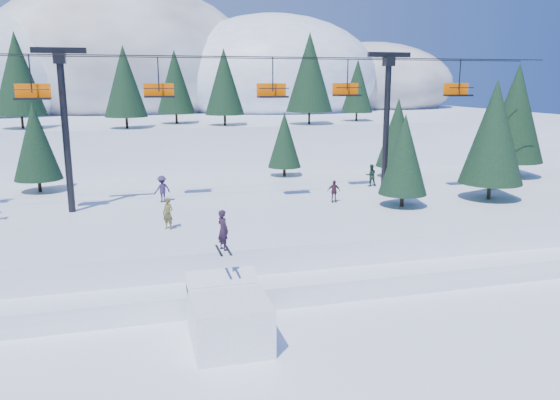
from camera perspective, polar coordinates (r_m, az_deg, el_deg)
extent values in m
plane|color=white|center=(22.12, -0.15, -16.86)|extent=(160.00, 160.00, 0.00)
cube|color=white|center=(38.19, -7.19, -2.21)|extent=(70.00, 22.00, 2.50)
cube|color=white|center=(28.98, -4.31, -8.38)|extent=(70.00, 6.00, 1.10)
cube|color=white|center=(87.13, -11.94, 6.98)|extent=(110.00, 60.00, 6.00)
ellipsoid|color=#605B59|center=(96.67, -16.24, 13.36)|extent=(44.00, 39.60, 26.40)
ellipsoid|color=white|center=(91.58, -0.67, 12.77)|extent=(34.00, 30.60, 19.72)
ellipsoid|color=#605B59|center=(103.95, 9.44, 11.84)|extent=(30.00, 27.00, 15.00)
cylinder|color=black|center=(58.71, -15.71, 7.80)|extent=(0.26, 0.26, 1.16)
cone|color=#193720|center=(58.55, -15.95, 11.86)|extent=(4.33, 4.33, 7.16)
cylinder|color=black|center=(60.75, -5.77, 8.33)|extent=(0.26, 0.26, 1.15)
cone|color=#193720|center=(60.61, -5.86, 12.21)|extent=(4.28, 4.28, 7.08)
cylinder|color=black|center=(61.97, 3.06, 8.56)|extent=(0.26, 0.26, 1.40)
cone|color=#193720|center=(61.84, 3.11, 13.19)|extent=(5.20, 5.20, 8.59)
cylinder|color=black|center=(62.16, -25.32, 7.40)|extent=(0.26, 0.26, 1.35)
cone|color=#193720|center=(62.03, -25.74, 11.82)|extent=(5.01, 5.01, 8.28)
cylinder|color=black|center=(67.70, 7.99, 8.62)|extent=(0.26, 0.26, 1.02)
cone|color=#193720|center=(67.57, 8.09, 11.71)|extent=(3.79, 3.79, 6.27)
cylinder|color=black|center=(64.11, -10.76, 8.38)|extent=(0.26, 0.26, 1.15)
cone|color=#193720|center=(63.97, -10.91, 12.06)|extent=(4.27, 4.27, 7.07)
cube|color=white|center=(23.42, -5.38, -12.28)|extent=(3.11, 3.84, 2.10)
cube|color=white|center=(24.50, -6.11, -8.37)|extent=(3.11, 1.35, 0.75)
imported|color=black|center=(23.75, -5.98, -3.13)|extent=(0.65, 0.77, 1.79)
cube|color=black|center=(23.98, -6.40, -5.26)|extent=(0.11, 1.65, 0.03)
cube|color=black|center=(24.04, -5.46, -5.19)|extent=(0.11, 1.65, 0.03)
cylinder|color=black|center=(37.00, -21.47, 6.41)|extent=(0.44, 0.44, 10.00)
cube|color=black|center=(36.90, -22.11, 14.29)|extent=(3.20, 0.35, 0.35)
cube|color=black|center=(36.88, -22.06, 13.60)|extent=(0.70, 0.70, 0.70)
cylinder|color=black|center=(40.96, 11.03, 7.53)|extent=(0.44, 0.44, 10.00)
cube|color=black|center=(40.86, 11.33, 14.67)|extent=(3.20, 0.35, 0.35)
cube|color=black|center=(40.85, 11.31, 14.04)|extent=(0.70, 0.70, 0.70)
cylinder|color=black|center=(36.15, -4.15, 14.72)|extent=(46.00, 0.06, 0.06)
cylinder|color=black|center=(38.51, -4.86, 14.56)|extent=(46.00, 0.06, 0.06)
cylinder|color=black|center=(35.87, -24.65, 11.92)|extent=(0.08, 0.08, 2.20)
cube|color=black|center=(35.88, -24.44, 9.61)|extent=(2.00, 0.75, 0.12)
cube|color=#FF5E00|center=(36.25, -24.41, 10.34)|extent=(2.00, 0.10, 0.85)
cylinder|color=black|center=(35.52, -24.61, 10.47)|extent=(2.00, 0.06, 0.06)
cylinder|color=black|center=(37.89, -12.60, 12.69)|extent=(0.08, 0.08, 2.20)
cube|color=black|center=(37.90, -12.49, 10.50)|extent=(2.00, 0.75, 0.12)
cube|color=#FF5E00|center=(38.27, -12.56, 11.19)|extent=(2.00, 0.10, 0.85)
cylinder|color=black|center=(37.54, -12.51, 11.32)|extent=(2.00, 0.06, 0.06)
cylinder|color=black|center=(36.60, -0.76, 13.00)|extent=(0.08, 0.08, 2.20)
cube|color=black|center=(36.61, -0.76, 10.73)|extent=(2.00, 0.75, 0.12)
cube|color=#FF5E00|center=(36.97, -0.91, 11.44)|extent=(2.00, 0.10, 0.85)
cylinder|color=black|center=(36.26, -0.62, 11.58)|extent=(2.00, 0.06, 0.06)
cylinder|color=black|center=(40.84, 7.08, 12.84)|extent=(0.08, 0.08, 2.20)
cube|color=black|center=(40.85, 7.03, 10.81)|extent=(2.00, 0.75, 0.12)
cube|color=#FF5E00|center=(41.20, 6.84, 11.45)|extent=(2.00, 0.10, 0.85)
cylinder|color=black|center=(40.52, 7.24, 11.57)|extent=(2.00, 0.06, 0.06)
cylinder|color=black|center=(42.28, 18.28, 12.31)|extent=(0.08, 0.08, 2.20)
cube|color=black|center=(42.29, 18.14, 10.35)|extent=(2.00, 0.75, 0.12)
cube|color=#FF5E00|center=(42.60, 17.90, 10.98)|extent=(2.00, 0.10, 0.85)
cylinder|color=black|center=(41.99, 18.46, 11.07)|extent=(2.00, 0.06, 0.06)
cylinder|color=black|center=(41.65, 20.99, 0.87)|extent=(0.26, 0.26, 1.18)
cone|color=#193720|center=(41.08, 21.45, 6.64)|extent=(4.38, 4.38, 7.25)
cylinder|color=black|center=(46.99, 21.25, 1.91)|extent=(0.26, 0.26, 0.91)
cone|color=#193720|center=(46.56, 21.56, 5.83)|extent=(3.36, 3.36, 5.56)
cylinder|color=black|center=(52.28, 22.96, 3.02)|extent=(0.26, 0.26, 1.37)
cone|color=#193720|center=(51.79, 23.42, 8.37)|extent=(5.09, 5.09, 8.42)
cylinder|color=black|center=(49.10, 12.00, 2.94)|extent=(0.26, 0.26, 0.96)
cone|color=#193720|center=(48.67, 12.18, 6.92)|extent=(3.56, 3.56, 5.89)
cylinder|color=black|center=(45.43, -23.81, 1.39)|extent=(0.26, 0.26, 0.94)
cone|color=#193720|center=(44.97, -24.18, 5.61)|extent=(3.50, 3.50, 5.80)
cylinder|color=black|center=(48.60, 0.46, 3.01)|extent=(0.26, 0.26, 0.79)
cone|color=#193720|center=(48.22, 0.47, 6.32)|extent=(2.93, 2.93, 4.84)
cylinder|color=black|center=(37.61, 12.61, 0.00)|extent=(0.26, 0.26, 0.87)
cone|color=#193720|center=(37.09, 12.84, 4.67)|extent=(3.22, 3.22, 5.32)
imported|color=#203E3D|center=(47.28, 13.39, 3.00)|extent=(0.70, 0.94, 1.75)
imported|color=brown|center=(31.63, -11.63, -1.40)|extent=(0.79, 0.76, 1.82)
imported|color=#312447|center=(38.80, -12.21, 1.14)|extent=(1.38, 1.15, 1.86)
imported|color=#432130|center=(38.04, 5.65, 0.91)|extent=(0.96, 0.49, 1.56)
imported|color=#1A2F21|center=(44.29, 9.48, 2.57)|extent=(0.95, 0.70, 1.77)
cylinder|color=black|center=(27.73, 5.85, -9.61)|extent=(0.06, 0.06, 0.90)
cylinder|color=black|center=(28.85, 11.07, -8.90)|extent=(0.06, 0.06, 0.90)
cube|color=#FF5E00|center=(28.22, 8.52, -9.07)|extent=(2.80, 0.10, 0.55)
cylinder|color=black|center=(30.37, 10.86, -7.79)|extent=(0.06, 0.06, 0.90)
cylinder|color=black|center=(30.76, 16.10, -7.80)|extent=(0.06, 0.06, 0.90)
cube|color=#FF5E00|center=(30.50, 13.51, -7.62)|extent=(2.63, 1.04, 0.55)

